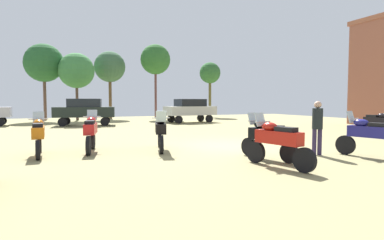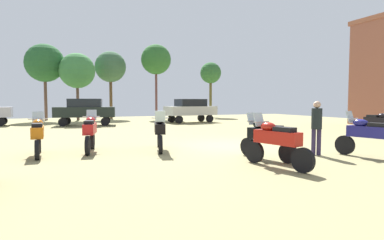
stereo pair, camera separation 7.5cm
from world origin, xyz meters
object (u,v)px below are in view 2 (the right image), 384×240
object	(u,v)px
tree_1	(211,74)
tree_2	(77,71)
motorcycle_3	(377,122)
motorcycle_12	(369,135)
car_3	(191,109)
person_1	(317,124)
tree_5	(156,60)
motorcycle_10	(276,141)
motorcycle_1	(160,131)
motorcycle_6	(90,132)
motorcycle_9	(266,137)
tree_4	(45,63)
tree_3	(110,67)
car_2	(85,110)
motorcycle_11	(38,134)

from	to	relation	value
tree_1	tree_2	bearing A→B (deg)	-175.70
tree_1	tree_2	distance (m)	14.62
motorcycle_3	motorcycle_12	distance (m)	7.90
car_3	person_1	xyz separation A→B (m)	(-2.19, -16.66, -0.10)
motorcycle_3	tree_5	bearing A→B (deg)	-80.29
motorcycle_3	car_3	world-z (taller)	car_3
car_3	tree_5	xyz separation A→B (m)	(-0.94, 7.39, 5.00)
car_3	person_1	bearing A→B (deg)	165.94
motorcycle_12	tree_1	bearing A→B (deg)	60.29
motorcycle_10	motorcycle_1	bearing A→B (deg)	103.35
motorcycle_6	motorcycle_3	bearing A→B (deg)	10.41
person_1	tree_2	bearing A→B (deg)	141.51
car_3	tree_2	xyz separation A→B (m)	(-8.78, 7.05, 3.52)
motorcycle_6	motorcycle_9	size ratio (longest dim) A/B	0.98
motorcycle_10	motorcycle_12	world-z (taller)	motorcycle_12
motorcycle_9	person_1	xyz separation A→B (m)	(2.00, -0.02, 0.36)
tree_4	motorcycle_12	bearing A→B (deg)	-67.59
motorcycle_9	tree_4	xyz separation A→B (m)	(-7.40, 24.69, 4.69)
motorcycle_6	person_1	distance (m)	7.85
tree_3	tree_4	xyz separation A→B (m)	(-6.17, -0.82, 0.04)
tree_5	car_2	bearing A→B (deg)	-135.57
car_2	tree_1	world-z (taller)	tree_1
tree_5	motorcycle_1	bearing A→B (deg)	-105.46
motorcycle_1	motorcycle_3	bearing A→B (deg)	-162.99
person_1	tree_5	distance (m)	24.62
car_2	tree_2	xyz separation A→B (m)	(-0.24, 7.11, 3.52)
motorcycle_11	motorcycle_3	bearing A→B (deg)	-1.23
car_3	tree_2	bearing A→B (deg)	44.66
tree_2	tree_5	size ratio (longest dim) A/B	0.82
motorcycle_6	car_2	bearing A→B (deg)	97.80
car_3	tree_3	bearing A→B (deg)	24.96
car_3	motorcycle_9	bearing A→B (deg)	159.29
motorcycle_1	car_3	bearing A→B (deg)	-102.04
motorcycle_1	tree_1	bearing A→B (deg)	-105.65
motorcycle_3	tree_2	bearing A→B (deg)	-62.37
tree_2	motorcycle_6	bearing A→B (deg)	-91.09
motorcycle_9	car_3	world-z (taller)	car_3
motorcycle_9	car_2	xyz separation A→B (m)	(-4.34, 16.59, 0.46)
tree_2	tree_5	xyz separation A→B (m)	(7.84, 0.34, 1.48)
motorcycle_1	tree_2	xyz separation A→B (m)	(-2.01, 20.74, 3.96)
motorcycle_6	motorcycle_11	bearing A→B (deg)	-162.17
motorcycle_12	motorcycle_6	bearing A→B (deg)	135.55
motorcycle_1	tree_5	bearing A→B (deg)	-91.20
motorcycle_6	tree_2	size ratio (longest dim) A/B	0.33
person_1	tree_5	size ratio (longest dim) A/B	0.23
motorcycle_1	tree_3	size ratio (longest dim) A/B	0.31
motorcycle_6	tree_2	bearing A→B (deg)	99.47
motorcycle_10	tree_4	world-z (taller)	tree_4
person_1	tree_3	world-z (taller)	tree_3
car_3	tree_4	size ratio (longest dim) A/B	0.62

